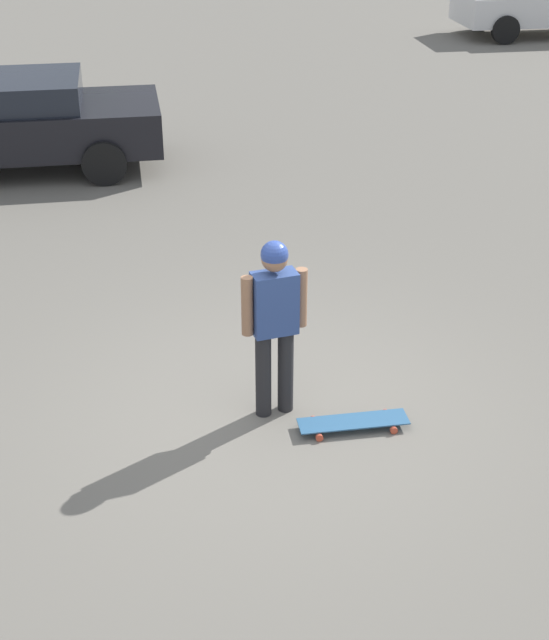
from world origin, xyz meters
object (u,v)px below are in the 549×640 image
Objects in this scene: person at (274,314)px; car_parked_near at (8,122)px; skateboard at (353,422)px; car_parked_far at (546,3)px.

car_parked_near is (7.48, 1.37, -0.23)m from person.
skateboard is at bearing -39.96° from person.
person is 18.23m from car_parked_far.
car_parked_near is at bearing -64.99° from skateboard.
skateboard is 18.24m from car_parked_far.
car_parked_near is at bearing 34.98° from car_parked_far.
person reaches higher than skateboard.
car_parked_far is at bearing -145.49° from car_parked_near.
car_parked_far is (5.87, -13.77, 0.06)m from car_parked_near.
skateboard is 0.21× the size of car_parked_far.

